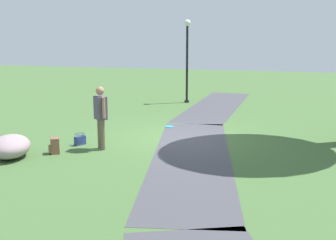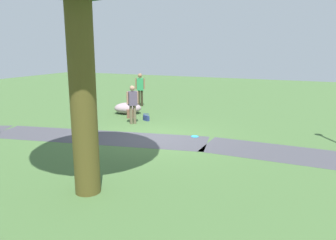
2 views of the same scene
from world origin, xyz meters
name	(u,v)px [view 2 (image 2 of 2)]	position (x,y,z in m)	size (l,w,h in m)	color
ground_plane	(154,138)	(0.00, 0.00, 0.00)	(48.00, 48.00, 0.00)	#426334
footpath_segment_mid	(98,137)	(1.92, 0.75, 0.00)	(8.21, 3.44, 0.01)	#424149
lawn_boulder	(128,108)	(3.14, -3.48, 0.27)	(1.57, 1.38, 0.55)	#A0878E
woman_with_handbag	(133,102)	(1.82, -1.68, 0.95)	(0.42, 0.43, 1.64)	brown
man_near_boulder	(140,87)	(3.60, -5.61, 1.06)	(0.46, 0.38, 1.80)	#2E2A1A
handbag_on_grass	(146,118)	(1.57, -2.43, 0.14)	(0.36, 0.36, 0.31)	navy
backpack_by_boulder	(130,114)	(2.53, -2.64, 0.19)	(0.34, 0.35, 0.40)	brown
frisbee_on_grass	(195,137)	(-1.32, -0.74, 0.01)	(0.28, 0.28, 0.02)	#29A2E1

